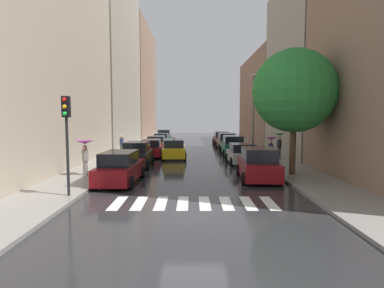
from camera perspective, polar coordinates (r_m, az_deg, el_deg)
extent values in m
cube|color=#272729|center=(35.88, -0.06, -0.94)|extent=(28.00, 72.00, 0.04)
cube|color=gray|center=(36.45, -10.34, -0.78)|extent=(3.00, 72.00, 0.15)
cube|color=gray|center=(36.47, 10.20, -0.77)|extent=(3.00, 72.00, 0.15)
cube|color=silver|center=(14.05, -13.03, -10.05)|extent=(0.45, 2.20, 0.01)
cube|color=silver|center=(13.88, -9.35, -10.17)|extent=(0.45, 2.20, 0.01)
cube|color=silver|center=(13.77, -5.59, -10.26)|extent=(0.45, 2.20, 0.01)
cube|color=silver|center=(13.72, -1.78, -10.30)|extent=(0.45, 2.20, 0.01)
cube|color=silver|center=(13.72, 2.04, -10.29)|extent=(0.45, 2.20, 0.01)
cube|color=silver|center=(13.78, 5.84, -10.24)|extent=(0.45, 2.20, 0.01)
cube|color=silver|center=(13.91, 9.59, -10.15)|extent=(0.45, 2.20, 0.01)
cube|color=silver|center=(14.08, 13.25, -10.02)|extent=(0.45, 2.20, 0.01)
cube|color=#B2A38C|center=(24.57, -27.36, 13.14)|extent=(6.00, 20.76, 14.72)
cube|color=#9E9384|center=(43.60, -15.16, 14.08)|extent=(6.00, 17.70, 21.44)
cube|color=#8C6B56|center=(62.86, -10.37, 10.61)|extent=(6.00, 20.82, 20.00)
cube|color=#9E9384|center=(32.29, 20.35, 12.18)|extent=(6.00, 12.17, 15.77)
cube|color=#8C6B56|center=(47.29, 13.48, 7.52)|extent=(6.00, 19.04, 11.83)
cube|color=maroon|center=(18.16, -12.57, -4.74)|extent=(1.99, 4.79, 0.85)
cube|color=black|center=(17.82, -12.81, -2.42)|extent=(1.69, 2.66, 0.70)
cylinder|color=black|center=(19.93, -13.97, -4.74)|extent=(0.24, 0.65, 0.64)
cylinder|color=black|center=(19.51, -8.81, -4.86)|extent=(0.24, 0.65, 0.64)
cylinder|color=black|center=(17.00, -16.86, -6.45)|extent=(0.24, 0.65, 0.64)
cylinder|color=black|center=(16.51, -10.84, -6.66)|extent=(0.24, 0.65, 0.64)
cube|color=black|center=(23.80, -9.68, -2.39)|extent=(1.80, 4.06, 0.89)
cube|color=black|center=(23.51, -9.79, -0.50)|extent=(1.58, 2.23, 0.73)
cylinder|color=black|center=(25.30, -11.16, -2.68)|extent=(0.22, 0.64, 0.64)
cylinder|color=black|center=(25.02, -7.14, -2.71)|extent=(0.22, 0.64, 0.64)
cylinder|color=black|center=(22.71, -12.46, -3.55)|extent=(0.22, 0.64, 0.64)
cylinder|color=black|center=(22.39, -7.99, -3.60)|extent=(0.22, 0.64, 0.64)
cube|color=maroon|center=(29.34, -7.30, -1.13)|extent=(1.99, 4.32, 0.76)
cube|color=black|center=(29.07, -7.35, 0.18)|extent=(1.69, 2.40, 0.62)
cylinder|color=black|center=(30.84, -8.76, -1.31)|extent=(0.25, 0.65, 0.64)
cylinder|color=black|center=(30.70, -5.42, -1.30)|extent=(0.25, 0.65, 0.64)
cylinder|color=black|center=(28.07, -9.35, -1.92)|extent=(0.25, 0.65, 0.64)
cylinder|color=black|center=(27.92, -5.68, -1.91)|extent=(0.25, 0.65, 0.64)
cube|color=brown|center=(34.50, -6.35, -0.24)|extent=(1.94, 4.26, 0.76)
cube|color=black|center=(34.24, -6.41, 0.88)|extent=(1.67, 2.36, 0.62)
cylinder|color=black|center=(36.02, -7.50, -0.41)|extent=(0.24, 0.65, 0.64)
cylinder|color=black|center=(35.79, -4.60, -0.42)|extent=(0.24, 0.65, 0.64)
cylinder|color=black|center=(33.29, -8.23, -0.85)|extent=(0.24, 0.65, 0.64)
cylinder|color=black|center=(33.03, -5.10, -0.86)|extent=(0.24, 0.65, 0.64)
cube|color=#0C4C2D|center=(40.45, -5.52, 0.50)|extent=(1.85, 4.59, 0.74)
cube|color=black|center=(40.18, -5.56, 1.44)|extent=(1.61, 2.53, 0.61)
cylinder|color=black|center=(42.07, -6.51, 0.34)|extent=(0.23, 0.64, 0.64)
cylinder|color=black|center=(41.88, -4.08, 0.34)|extent=(0.23, 0.64, 0.64)
cylinder|color=black|center=(39.09, -7.06, 0.00)|extent=(0.23, 0.64, 0.64)
cylinder|color=black|center=(38.89, -4.44, 0.00)|extent=(0.23, 0.64, 0.64)
cube|color=#474C51|center=(45.88, -5.05, 1.09)|extent=(1.84, 4.36, 0.86)
cube|color=black|center=(45.62, -5.08, 2.05)|extent=(1.60, 2.41, 0.70)
cylinder|color=black|center=(47.40, -6.00, 0.85)|extent=(0.23, 0.64, 0.64)
cylinder|color=black|center=(47.27, -3.85, 0.86)|extent=(0.23, 0.64, 0.64)
cylinder|color=black|center=(44.55, -6.33, 0.59)|extent=(0.23, 0.64, 0.64)
cylinder|color=black|center=(44.42, -4.04, 0.60)|extent=(0.23, 0.64, 0.64)
cube|color=maroon|center=(19.01, 11.30, -4.21)|extent=(2.13, 4.54, 0.91)
cube|color=black|center=(18.68, 11.45, -1.82)|extent=(1.81, 2.52, 0.74)
cylinder|color=black|center=(20.37, 7.93, -4.44)|extent=(0.25, 0.65, 0.64)
cylinder|color=black|center=(20.66, 13.32, -4.40)|extent=(0.25, 0.65, 0.64)
cylinder|color=black|center=(17.49, 8.88, -5.99)|extent=(0.25, 0.65, 0.64)
cylinder|color=black|center=(17.82, 15.14, -5.90)|extent=(0.25, 0.65, 0.64)
cube|color=#B2B7BF|center=(25.23, 8.53, -2.13)|extent=(2.04, 4.08, 0.75)
cube|color=black|center=(24.96, 8.63, -0.63)|extent=(1.76, 2.26, 0.61)
cylinder|color=black|center=(26.41, 5.94, -2.30)|extent=(0.24, 0.65, 0.64)
cylinder|color=black|center=(26.73, 10.07, -2.26)|extent=(0.24, 0.65, 0.64)
cylinder|color=black|center=(23.80, 6.78, -3.09)|extent=(0.24, 0.65, 0.64)
cylinder|color=black|center=(24.16, 11.35, -3.03)|extent=(0.24, 0.65, 0.64)
cube|color=#0C4C2D|center=(30.96, 6.92, -0.70)|extent=(1.90, 4.75, 0.89)
cube|color=black|center=(30.66, 6.98, 0.77)|extent=(1.67, 2.62, 0.73)
cylinder|color=black|center=(32.44, 4.94, -0.97)|extent=(0.22, 0.64, 0.64)
cylinder|color=black|center=(32.65, 8.22, -0.96)|extent=(0.22, 0.64, 0.64)
cylinder|color=black|center=(29.34, 5.45, -1.58)|extent=(0.22, 0.64, 0.64)
cylinder|color=black|center=(29.58, 9.07, -1.57)|extent=(0.22, 0.64, 0.64)
cube|color=brown|center=(36.37, 5.79, 0.12)|extent=(1.93, 4.71, 0.88)
cube|color=black|center=(36.09, 5.85, 1.35)|extent=(1.66, 2.61, 0.72)
cylinder|color=black|center=(37.82, 4.13, -0.14)|extent=(0.24, 0.65, 0.64)
cylinder|color=black|center=(38.04, 6.84, -0.13)|extent=(0.24, 0.65, 0.64)
cylinder|color=black|center=(34.77, 4.64, -0.58)|extent=(0.24, 0.65, 0.64)
cylinder|color=black|center=(35.01, 7.58, -0.57)|extent=(0.24, 0.65, 0.64)
cube|color=maroon|center=(42.29, 4.98, 0.74)|extent=(1.94, 4.05, 0.81)
cube|color=black|center=(42.04, 5.01, 1.72)|extent=(1.67, 2.24, 0.67)
cylinder|color=black|center=(43.52, 3.57, 0.52)|extent=(0.24, 0.65, 0.64)
cylinder|color=black|center=(43.73, 5.98, 0.52)|extent=(0.24, 0.65, 0.64)
cylinder|color=black|center=(40.90, 3.90, 0.24)|extent=(0.24, 0.65, 0.64)
cylinder|color=black|center=(41.12, 6.46, 0.24)|extent=(0.24, 0.65, 0.64)
cube|color=yellow|center=(28.24, -3.33, -1.30)|extent=(2.02, 4.62, 0.80)
cube|color=black|center=(27.95, -3.34, 0.13)|extent=(1.72, 2.57, 0.65)
cube|color=#F2EDCC|center=(27.92, -3.35, 0.98)|extent=(0.21, 0.37, 0.18)
cylinder|color=black|center=(29.80, -5.06, -1.48)|extent=(0.24, 0.65, 0.64)
cylinder|color=black|center=(29.76, -1.50, -1.47)|extent=(0.24, 0.65, 0.64)
cylinder|color=black|center=(26.81, -5.36, -2.19)|extent=(0.24, 0.65, 0.64)
cylinder|color=black|center=(26.78, -1.40, -2.18)|extent=(0.24, 0.65, 0.64)
cylinder|color=#38513D|center=(27.79, 14.82, -1.54)|extent=(0.28, 0.28, 0.86)
cylinder|color=black|center=(27.72, 14.85, 0.03)|extent=(0.36, 0.36, 0.68)
sphere|color=tan|center=(27.69, 14.87, 1.01)|extent=(0.27, 0.27, 0.27)
cone|color=#19723F|center=(27.67, 14.89, 1.62)|extent=(0.99, 0.99, 0.20)
cylinder|color=#333338|center=(27.69, 14.87, 0.83)|extent=(0.02, 0.02, 0.77)
cylinder|color=navy|center=(26.02, 13.38, -2.06)|extent=(0.28, 0.28, 0.75)
cylinder|color=navy|center=(25.95, 13.41, -0.59)|extent=(0.36, 0.36, 0.59)
sphere|color=tan|center=(25.91, 13.43, 0.31)|extent=(0.23, 0.23, 0.23)
cone|color=#8C1E8C|center=(25.89, 13.44, 0.93)|extent=(1.04, 1.04, 0.20)
cylinder|color=#333338|center=(25.92, 13.43, 0.17)|extent=(0.02, 0.02, 0.69)
cylinder|color=#38513D|center=(30.52, -12.36, -0.97)|extent=(0.28, 0.28, 0.82)
cylinder|color=navy|center=(30.46, -12.38, 0.40)|extent=(0.36, 0.36, 0.65)
sphere|color=tan|center=(30.43, -12.40, 1.24)|extent=(0.26, 0.26, 0.26)
cylinder|color=gray|center=(20.21, -18.32, -3.99)|extent=(0.28, 0.28, 0.84)
cylinder|color=gray|center=(20.12, -18.37, -1.88)|extent=(0.36, 0.36, 0.66)
sphere|color=tan|center=(20.07, -18.41, -0.56)|extent=(0.26, 0.26, 0.26)
cone|color=#8C1E8C|center=(20.05, -18.43, 0.28)|extent=(1.03, 1.03, 0.20)
cylinder|color=#333338|center=(20.08, -18.40, -0.80)|extent=(0.02, 0.02, 0.76)
cylinder|color=#513823|center=(20.29, 17.01, -1.06)|extent=(0.36, 0.36, 2.86)
sphere|color=#297D34|center=(20.24, 17.26, 8.88)|extent=(4.90, 4.90, 4.90)
cylinder|color=black|center=(15.08, -21.09, -2.10)|extent=(0.12, 0.12, 3.40)
cube|color=black|center=(14.99, -21.34, 6.09)|extent=(0.30, 0.30, 0.90)
sphere|color=red|center=(14.83, -21.63, 7.26)|extent=(0.18, 0.18, 0.18)
sphere|color=#F2A519|center=(14.82, -21.59, 6.10)|extent=(0.18, 0.18, 0.18)
sphere|color=green|center=(14.81, -21.55, 4.94)|extent=(0.18, 0.18, 0.18)
cylinder|color=#595B60|center=(30.48, 10.49, 4.88)|extent=(0.16, 0.16, 7.02)
ellipsoid|color=beige|center=(30.71, 10.59, 11.73)|extent=(0.60, 0.28, 0.24)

